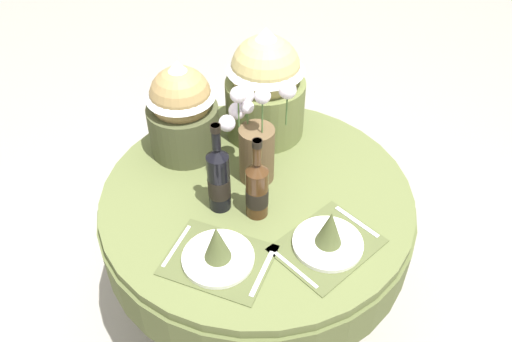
% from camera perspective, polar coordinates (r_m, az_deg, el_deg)
% --- Properties ---
extents(ground, '(8.00, 8.00, 0.00)m').
position_cam_1_polar(ground, '(2.53, 0.08, -14.42)').
color(ground, '#9E998E').
extents(dining_table, '(1.20, 1.20, 0.74)m').
position_cam_1_polar(dining_table, '(2.06, 0.09, -5.15)').
color(dining_table, '#5B6638').
rests_on(dining_table, ground).
extents(place_setting_left, '(0.42, 0.39, 0.16)m').
position_cam_1_polar(place_setting_left, '(1.71, -4.23, -8.76)').
color(place_setting_left, '#4E562F').
rests_on(place_setting_left, dining_table).
extents(place_setting_right, '(0.43, 0.41, 0.16)m').
position_cam_1_polar(place_setting_right, '(1.76, 7.99, -7.13)').
color(place_setting_right, '#4E562F').
rests_on(place_setting_right, dining_table).
extents(flower_vase, '(0.28, 0.18, 0.41)m').
position_cam_1_polar(flower_vase, '(1.91, -0.12, 3.33)').
color(flower_vase, brown).
rests_on(flower_vase, dining_table).
extents(wine_bottle_left, '(0.08, 0.08, 0.33)m').
position_cam_1_polar(wine_bottle_left, '(1.80, 0.12, -1.93)').
color(wine_bottle_left, '#422814').
rests_on(wine_bottle_left, dining_table).
extents(wine_bottle_centre, '(0.08, 0.08, 0.37)m').
position_cam_1_polar(wine_bottle_centre, '(1.82, -4.12, -0.80)').
color(wine_bottle_centre, black).
rests_on(wine_bottle_centre, dining_table).
extents(gift_tub_back_left, '(0.28, 0.28, 0.41)m').
position_cam_1_polar(gift_tub_back_left, '(2.04, -8.18, 7.15)').
color(gift_tub_back_left, '#474C2D').
rests_on(gift_tub_back_left, dining_table).
extents(gift_tub_back_centre, '(0.33, 0.33, 0.48)m').
position_cam_1_polar(gift_tub_back_centre, '(2.10, 1.04, 9.94)').
color(gift_tub_back_centre, olive).
rests_on(gift_tub_back_centre, dining_table).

